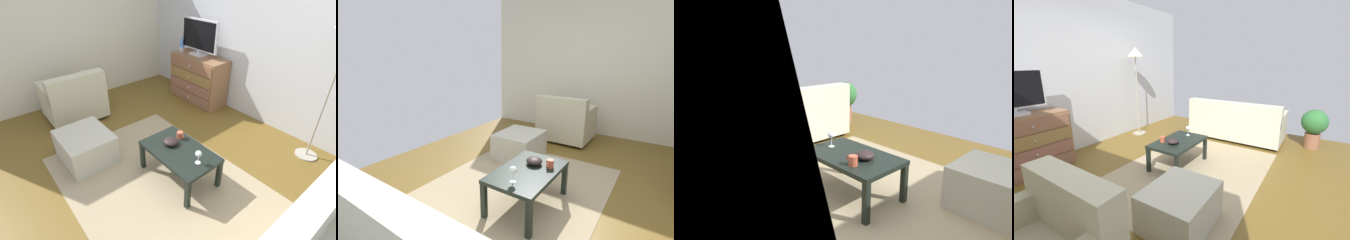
% 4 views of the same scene
% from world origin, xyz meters
% --- Properties ---
extents(ground_plane, '(5.71, 4.52, 0.05)m').
position_xyz_m(ground_plane, '(0.00, 0.00, -0.03)').
color(ground_plane, brown).
extents(wall_plain_left, '(0.12, 4.52, 2.76)m').
position_xyz_m(wall_plain_left, '(-2.62, 0.00, 1.38)').
color(wall_plain_left, beige).
rests_on(wall_plain_left, ground_plane).
extents(area_rug, '(2.60, 1.90, 0.01)m').
position_xyz_m(area_rug, '(0.20, -0.20, 0.00)').
color(area_rug, '#9D8B69').
rests_on(area_rug, ground_plane).
extents(coffee_table, '(0.87, 0.55, 0.40)m').
position_xyz_m(coffee_table, '(0.28, 0.06, 0.35)').
color(coffee_table, black).
rests_on(coffee_table, ground_plane).
extents(wine_glass, '(0.07, 0.07, 0.16)m').
position_xyz_m(wine_glass, '(0.56, 0.07, 0.52)').
color(wine_glass, silver).
rests_on(wine_glass, coffee_table).
extents(mug, '(0.11, 0.08, 0.08)m').
position_xyz_m(mug, '(0.10, 0.22, 0.44)').
color(mug, '#B95439').
rests_on(mug, coffee_table).
extents(bowl_decorative, '(0.17, 0.17, 0.08)m').
position_xyz_m(bowl_decorative, '(0.13, 0.06, 0.44)').
color(bowl_decorative, black).
rests_on(bowl_decorative, coffee_table).
extents(armchair, '(0.80, 0.87, 0.83)m').
position_xyz_m(armchair, '(-1.86, -0.34, 0.35)').
color(armchair, '#332319').
rests_on(armchair, ground_plane).
extents(ottoman, '(0.71, 0.61, 0.38)m').
position_xyz_m(ottoman, '(-0.75, -0.65, 0.19)').
color(ottoman, '#B3B19D').
rests_on(ottoman, ground_plane).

